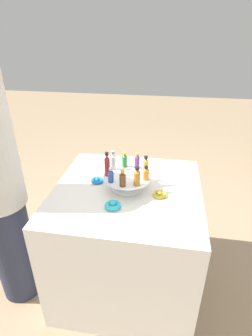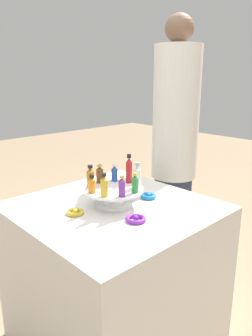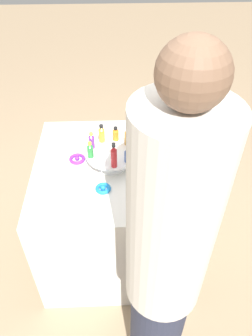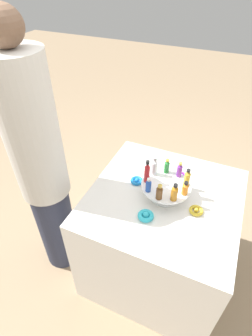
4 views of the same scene
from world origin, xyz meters
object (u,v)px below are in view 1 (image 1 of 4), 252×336
at_px(ribbon_bow_blue, 97,180).
at_px(ribbon_bow_purple, 139,172).
at_px(bottle_amber, 137,177).
at_px(bottle_blue, 111,176).
at_px(display_stand, 127,180).
at_px(ribbon_bow_teal, 113,205).
at_px(bottle_green, 125,160).
at_px(bottle_gold, 146,165).
at_px(bottle_red, 107,165).
at_px(bottle_purple, 137,161).
at_px(bottle_clear, 113,161).
at_px(ribbon_bow_gold, 160,194).
at_px(bottle_brown, 123,179).
at_px(bottle_orange, 146,173).

bearing_deg(ribbon_bow_blue, ribbon_bow_purple, 121.82).
bearing_deg(ribbon_bow_purple, bottle_amber, 4.59).
xyz_separation_m(bottle_blue, ribbon_bow_blue, (-0.13, -0.12, -0.12)).
relative_size(display_stand, bottle_amber, 2.58).
bearing_deg(display_stand, ribbon_bow_teal, -13.18).
height_order(display_stand, bottle_amber, bottle_amber).
xyz_separation_m(display_stand, bottle_green, (-0.11, -0.03, 0.08)).
height_order(bottle_gold, bottle_red, bottle_red).
height_order(bottle_gold, bottle_purple, bottle_gold).
height_order(display_stand, bottle_purple, bottle_purple).
relative_size(bottle_clear, ribbon_bow_teal, 1.38).
distance_m(bottle_clear, ribbon_bow_gold, 0.34).
distance_m(bottle_gold, bottle_clear, 0.20).
height_order(display_stand, ribbon_bow_teal, display_stand).
height_order(ribbon_bow_blue, ribbon_bow_gold, ribbon_bow_blue).
bearing_deg(bottle_brown, bottle_orange, 127.01).
xyz_separation_m(display_stand, bottle_orange, (0.03, 0.11, 0.07)).
distance_m(bottle_gold, bottle_green, 0.15).
bearing_deg(bottle_red, bottle_clear, 167.01).
bearing_deg(bottle_orange, bottle_purple, -152.99).
bearing_deg(bottle_brown, bottle_clear, -152.99).
height_order(bottle_clear, bottle_blue, bottle_clear).
height_order(bottle_purple, ribbon_bow_purple, bottle_purple).
xyz_separation_m(bottle_red, ribbon_bow_blue, (-0.06, -0.08, -0.15)).
bearing_deg(bottle_purple, ribbon_bow_teal, -16.74).
height_order(bottle_red, ribbon_bow_gold, bottle_red).
relative_size(bottle_gold, ribbon_bow_blue, 1.34).
distance_m(bottle_purple, bottle_blue, 0.23).
distance_m(bottle_orange, bottle_red, 0.23).
xyz_separation_m(bottle_gold, bottle_brown, (0.17, -0.11, -0.01)).
bearing_deg(bottle_blue, bottle_orange, 107.01).
height_order(bottle_green, bottle_blue, bottle_green).
relative_size(bottle_clear, ribbon_bow_gold, 1.56).
relative_size(bottle_clear, bottle_blue, 1.40).
bearing_deg(ribbon_bow_teal, bottle_blue, -163.97).
bearing_deg(bottle_gold, bottle_clear, -92.99).
relative_size(bottle_red, bottle_blue, 1.67).
xyz_separation_m(bottle_clear, bottle_brown, (0.18, 0.09, -0.01)).
distance_m(bottle_orange, bottle_brown, 0.15).
height_order(bottle_red, bottle_blue, bottle_red).
xyz_separation_m(bottle_clear, ribbon_bow_gold, (0.11, 0.29, -0.14)).
xyz_separation_m(bottle_gold, bottle_blue, (0.14, -0.18, -0.01)).
bearing_deg(bottle_blue, bottle_brown, 67.01).
relative_size(display_stand, bottle_clear, 2.30).
xyz_separation_m(bottle_purple, bottle_red, (0.12, -0.16, 0.02)).
distance_m(display_stand, bottle_blue, 0.14).
distance_m(display_stand, bottle_clear, 0.15).
relative_size(bottle_orange, ribbon_bow_gold, 1.08).
xyz_separation_m(bottle_green, ribbon_bow_teal, (0.31, -0.01, -0.12)).
bearing_deg(ribbon_bow_teal, bottle_amber, 132.30).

